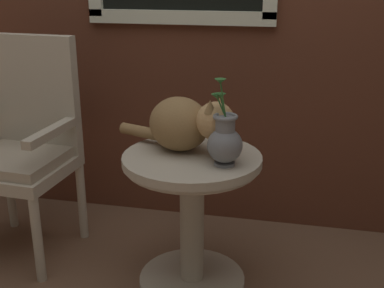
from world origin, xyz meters
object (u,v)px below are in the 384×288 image
object	(u,v)px
cat	(186,123)
pewter_vase_with_ivy	(225,140)
wicker_side_table	(192,199)
wicker_chair	(23,140)

from	to	relation	value
cat	pewter_vase_with_ivy	size ratio (longest dim) A/B	1.56
cat	pewter_vase_with_ivy	xyz separation A→B (m)	(0.19, -0.12, -0.02)
wicker_side_table	cat	bearing A→B (deg)	129.15
wicker_side_table	wicker_chair	bearing A→B (deg)	169.34
pewter_vase_with_ivy	cat	bearing A→B (deg)	146.51
wicker_side_table	wicker_chair	size ratio (longest dim) A/B	0.58
cat	pewter_vase_with_ivy	bearing A→B (deg)	-33.49
wicker_side_table	cat	world-z (taller)	cat
wicker_side_table	cat	size ratio (longest dim) A/B	1.14
wicker_side_table	pewter_vase_with_ivy	bearing A→B (deg)	-27.35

